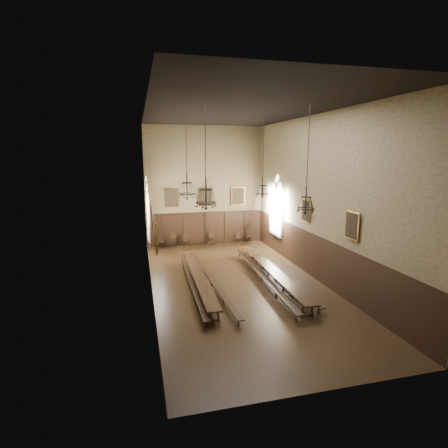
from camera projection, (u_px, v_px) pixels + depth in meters
name	position (u px, v px, depth m)	size (l,w,h in m)	color
floor	(237.00, 284.00, 18.84)	(9.00, 18.00, 0.02)	black
ceiling	(239.00, 110.00, 17.09)	(9.00, 18.00, 0.02)	black
wall_back	(205.00, 186.00, 26.54)	(9.00, 0.02, 9.00)	#867853
wall_front	(331.00, 244.00, 9.38)	(9.00, 0.02, 9.00)	#867853
wall_left	(148.00, 204.00, 16.90)	(0.02, 18.00, 9.00)	#867853
wall_right	(317.00, 199.00, 19.03)	(0.02, 18.00, 9.00)	#867853
wainscot_panelling	(237.00, 262.00, 18.59)	(9.00, 18.00, 2.50)	black
table_left	(198.00, 280.00, 18.38)	(0.86, 9.27, 0.72)	black
table_right	(272.00, 275.00, 19.07)	(0.97, 9.81, 0.76)	black
bench_left_outer	(191.00, 282.00, 18.34)	(0.49, 9.72, 0.44)	black
bench_left_inner	(212.00, 281.00, 18.46)	(0.64, 9.93, 0.45)	black
bench_right_inner	(261.00, 276.00, 19.16)	(0.72, 10.44, 0.47)	black
bench_right_outer	(280.00, 276.00, 19.29)	(0.28, 9.22, 0.41)	black
chair_0	(160.00, 244.00, 26.08)	(0.53, 0.53, 1.01)	black
chair_1	(173.00, 243.00, 26.29)	(0.53, 0.53, 1.02)	black
chair_2	(186.00, 242.00, 26.57)	(0.50, 0.50, 1.02)	black
chair_4	(213.00, 241.00, 27.00)	(0.57, 0.57, 1.02)	black
chair_6	(239.00, 240.00, 27.57)	(0.49, 0.49, 0.88)	black
chair_7	(249.00, 238.00, 27.80)	(0.55, 0.55, 1.02)	black
chandelier_back_left	(187.00, 189.00, 19.64)	(0.95, 0.95, 4.48)	black
chandelier_back_right	(263.00, 188.00, 20.49)	(0.76, 0.76, 4.54)	black
chandelier_front_left	(206.00, 196.00, 14.47)	(0.86, 0.86, 4.27)	black
chandelier_front_right	(306.00, 201.00, 15.66)	(0.79, 0.79, 4.67)	black
portrait_back_0	(171.00, 198.00, 25.96)	(1.10, 0.12, 1.40)	#C07D2E
portrait_back_1	(205.00, 197.00, 26.57)	(1.10, 0.12, 1.40)	#C07D2E
portrait_back_2	(238.00, 196.00, 27.19)	(1.10, 0.12, 1.40)	#C07D2E
portrait_left_0	(151.00, 217.00, 18.04)	(0.12, 1.00, 1.30)	#C07D2E
portrait_left_1	(156.00, 236.00, 13.75)	(0.12, 1.00, 1.30)	#C07D2E
portrait_right_0	(306.00, 210.00, 20.10)	(0.12, 1.00, 1.30)	#C07D2E
portrait_right_1	(352.00, 226.00, 15.82)	(0.12, 1.00, 1.30)	#C07D2E
window_right	(277.00, 205.00, 24.46)	(0.20, 2.20, 4.60)	white
window_left	(148.00, 210.00, 22.37)	(0.20, 2.20, 4.60)	white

